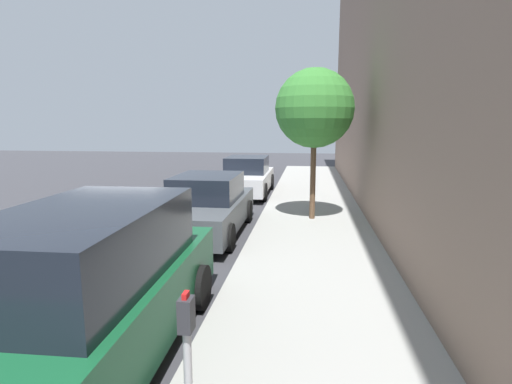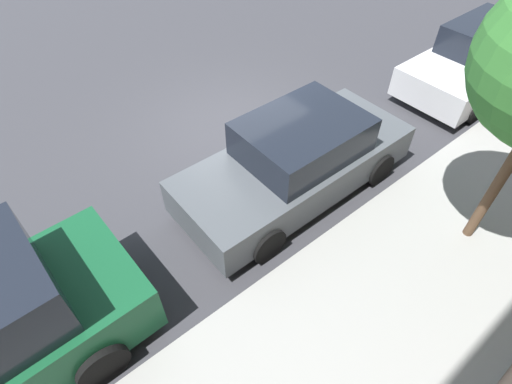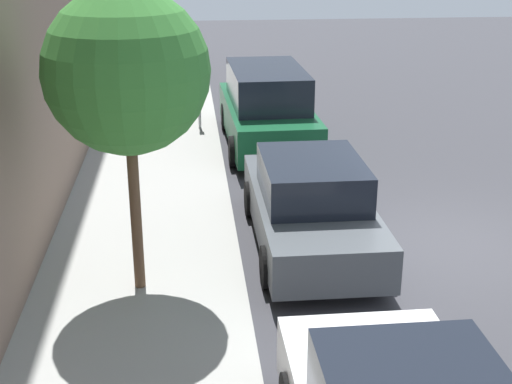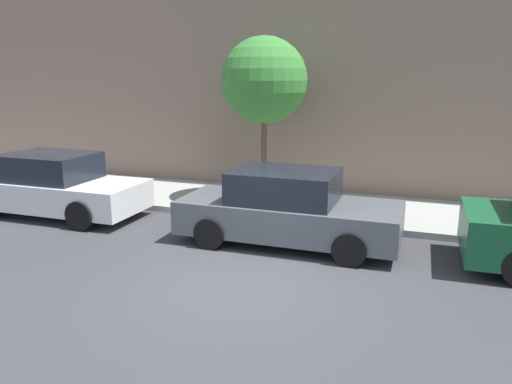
% 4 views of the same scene
% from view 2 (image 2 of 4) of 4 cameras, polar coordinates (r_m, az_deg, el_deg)
% --- Properties ---
extents(ground_plane, '(60.00, 60.00, 0.00)m').
position_cam_2_polar(ground_plane, '(9.13, -3.69, 9.08)').
color(ground_plane, '#38383D').
extents(sidewalk, '(3.08, 32.00, 0.15)m').
position_cam_2_polar(sidewalk, '(6.90, 22.64, -11.16)').
color(sidewalk, '#9E9E99').
rests_on(sidewalk, ground_plane).
extents(parked_sedan_second, '(1.92, 4.51, 1.54)m').
position_cam_2_polar(parked_sedan_second, '(7.23, 5.88, 4.55)').
color(parked_sedan_second, '#4C5156').
rests_on(parked_sedan_second, ground_plane).
extents(parked_sedan_third, '(1.92, 4.51, 1.54)m').
position_cam_2_polar(parked_sedan_third, '(11.65, 29.40, 16.30)').
color(parked_sedan_third, silver).
rests_on(parked_sedan_third, ground_plane).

